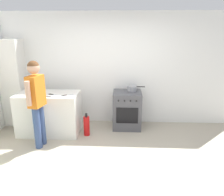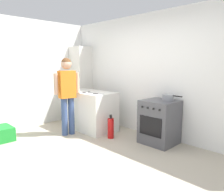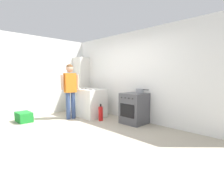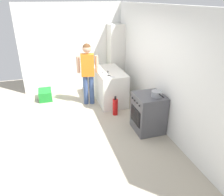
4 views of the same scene
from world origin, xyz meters
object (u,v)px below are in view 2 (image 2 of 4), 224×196
at_px(oven_left, 159,122).
at_px(larder_cabinet, 81,83).
at_px(knife_carving, 87,93).
at_px(pot, 168,97).
at_px(knife_chef, 91,93).
at_px(person, 67,89).
at_px(knife_utility, 98,94).
at_px(fire_extinguisher, 111,128).
at_px(recycling_crate_lower, 2,133).

relative_size(oven_left, larder_cabinet, 0.42).
bearing_deg(oven_left, knife_carving, -158.39).
bearing_deg(pot, knife_chef, -160.40).
relative_size(knife_carving, larder_cabinet, 0.17).
bearing_deg(person, knife_carving, 64.34).
height_order(knife_utility, larder_cabinet, larder_cabinet).
distance_m(knife_chef, fire_extinguisher, 0.94).
bearing_deg(recycling_crate_lower, pot, 42.48).
bearing_deg(recycling_crate_lower, larder_cabinet, 97.87).
distance_m(oven_left, larder_cabinet, 2.71).
bearing_deg(pot, knife_utility, -156.51).
distance_m(oven_left, person, 2.04).
xyz_separation_m(pot, knife_utility, (-1.36, -0.59, -0.01)).
xyz_separation_m(oven_left, knife_carving, (-1.51, -0.60, 0.48)).
height_order(recycling_crate_lower, larder_cabinet, larder_cabinet).
xyz_separation_m(pot, person, (-1.80, -1.08, 0.09)).
distance_m(pot, knife_chef, 1.72).
height_order(knife_carving, larder_cabinet, larder_cabinet).
xyz_separation_m(oven_left, recycling_crate_lower, (-2.34, -2.14, -0.29)).
bearing_deg(knife_utility, fire_extinguisher, 1.99).
height_order(person, larder_cabinet, larder_cabinet).
distance_m(oven_left, knife_carving, 1.70).
relative_size(fire_extinguisher, larder_cabinet, 0.25).
bearing_deg(person, oven_left, 30.02).
distance_m(knife_carving, larder_cabinet, 1.34).
relative_size(recycling_crate_lower, larder_cabinet, 0.26).
distance_m(knife_utility, larder_cabinet, 1.52).
relative_size(knife_chef, recycling_crate_lower, 0.59).
distance_m(pot, recycling_crate_lower, 3.41).
bearing_deg(person, knife_utility, 47.64).
bearing_deg(oven_left, fire_extinguisher, -151.22).
bearing_deg(oven_left, knife_chef, -162.45).
relative_size(knife_carving, person, 0.20).
xyz_separation_m(pot, fire_extinguisher, (-0.98, -0.58, -0.69)).
height_order(pot, person, person).
xyz_separation_m(knife_utility, person, (-0.44, -0.49, 0.10)).
xyz_separation_m(pot, recycling_crate_lower, (-2.45, -2.24, -0.77)).
bearing_deg(pot, knife_carving, -156.69).
relative_size(pot, knife_carving, 1.21).
relative_size(knife_utility, fire_extinguisher, 0.45).
xyz_separation_m(knife_chef, person, (-0.18, -0.50, 0.10)).
distance_m(fire_extinguisher, recycling_crate_lower, 2.22).
xyz_separation_m(oven_left, pot, (0.11, 0.10, 0.48)).
bearing_deg(person, fire_extinguisher, 31.28).
bearing_deg(knife_chef, knife_carving, -89.00).
bearing_deg(pot, larder_cabinet, 179.94).
relative_size(person, larder_cabinet, 0.83).
relative_size(knife_chef, person, 0.18).
distance_m(knife_carving, recycling_crate_lower, 1.91).
bearing_deg(recycling_crate_lower, fire_extinguisher, 48.56).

